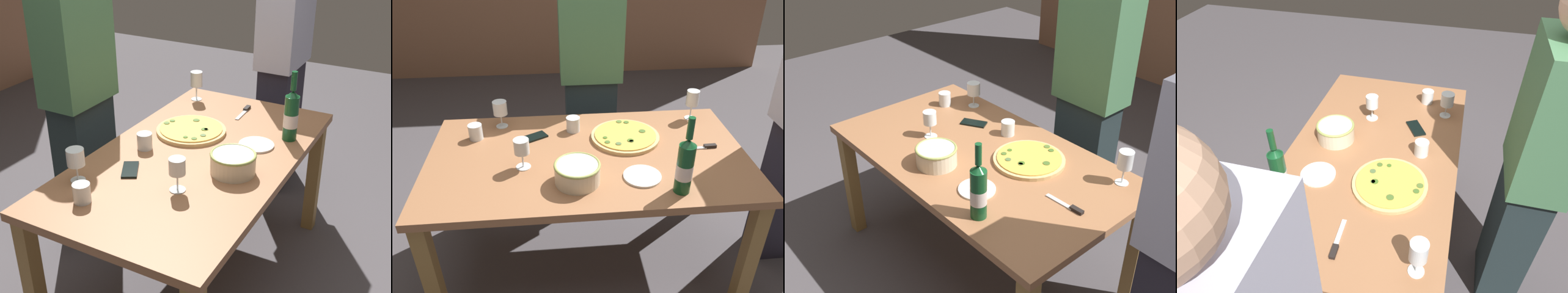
{
  "view_description": "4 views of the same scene",
  "coord_description": "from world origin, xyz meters",
  "views": [
    {
      "loc": [
        -1.94,
        -1.05,
        1.92
      ],
      "look_at": [
        0.0,
        0.0,
        0.8
      ],
      "focal_mm": 47.72,
      "sensor_mm": 36.0,
      "label": 1
    },
    {
      "loc": [
        -0.16,
        -1.68,
        1.82
      ],
      "look_at": [
        0.0,
        0.0,
        0.8
      ],
      "focal_mm": 36.49,
      "sensor_mm": 36.0,
      "label": 2
    },
    {
      "loc": [
        1.65,
        -1.42,
        2.09
      ],
      "look_at": [
        0.0,
        0.0,
        0.8
      ],
      "focal_mm": 45.33,
      "sensor_mm": 36.0,
      "label": 3
    },
    {
      "loc": [
        1.4,
        0.36,
        1.97
      ],
      "look_at": [
        0.0,
        0.0,
        0.8
      ],
      "focal_mm": 32.6,
      "sensor_mm": 36.0,
      "label": 4
    }
  ],
  "objects": [
    {
      "name": "pizza_knife",
      "position": [
        0.6,
        0.01,
        0.76
      ],
      "size": [
        0.2,
        0.03,
        0.02
      ],
      "color": "silver",
      "rests_on": "dining_table"
    },
    {
      "name": "cell_phone",
      "position": [
        -0.28,
        0.19,
        0.76
      ],
      "size": [
        0.16,
        0.13,
        0.01
      ],
      "primitive_type": "cube",
      "rotation": [
        0.0,
        0.0,
        2.09
      ],
      "color": "black",
      "rests_on": "dining_table"
    },
    {
      "name": "wine_glass_far_left",
      "position": [
        -0.46,
        0.34,
        0.86
      ],
      "size": [
        0.08,
        0.08,
        0.15
      ],
      "color": "white",
      "rests_on": "dining_table"
    },
    {
      "name": "side_plate",
      "position": [
        0.23,
        -0.22,
        0.76
      ],
      "size": [
        0.18,
        0.18,
        0.01
      ],
      "primitive_type": "cylinder",
      "color": "white",
      "rests_on": "dining_table"
    },
    {
      "name": "person_host",
      "position": [
        0.09,
        0.77,
        0.89
      ],
      "size": [
        0.39,
        0.24,
        1.73
      ],
      "rotation": [
        0.0,
        0.0,
        -1.69
      ],
      "color": "#1F2C2E",
      "rests_on": "ground"
    },
    {
      "name": "dining_table",
      "position": [
        0.0,
        0.0,
        0.66
      ],
      "size": [
        1.6,
        0.9,
        0.75
      ],
      "color": "#9C6743",
      "rests_on": "ground"
    },
    {
      "name": "cup_ceramic",
      "position": [
        -0.06,
        0.25,
        0.79
      ],
      "size": [
        0.07,
        0.07,
        0.08
      ],
      "primitive_type": "cylinder",
      "color": "white",
      "rests_on": "dining_table"
    },
    {
      "name": "serving_bowl",
      "position": [
        -0.07,
        -0.23,
        0.8
      ],
      "size": [
        0.21,
        0.21,
        0.1
      ],
      "color": "beige",
      "rests_on": "dining_table"
    },
    {
      "name": "wine_glass_near_pizza",
      "position": [
        0.63,
        0.34,
        0.87
      ],
      "size": [
        0.07,
        0.07,
        0.17
      ],
      "color": "white",
      "rests_on": "dining_table"
    },
    {
      "name": "cup_amber",
      "position": [
        -0.58,
        0.21,
        0.79
      ],
      "size": [
        0.07,
        0.07,
        0.08
      ],
      "primitive_type": "cylinder",
      "color": "white",
      "rests_on": "dining_table"
    },
    {
      "name": "wine_bottle",
      "position": [
        0.38,
        -0.34,
        0.88
      ],
      "size": [
        0.07,
        0.07,
        0.36
      ],
      "color": "#124823",
      "rests_on": "dining_table"
    },
    {
      "name": "pizza",
      "position": [
        0.21,
        0.14,
        0.76
      ],
      "size": [
        0.36,
        0.36,
        0.03
      ],
      "color": "tan",
      "rests_on": "dining_table"
    },
    {
      "name": "ground_plane",
      "position": [
        0.0,
        0.0,
        0.0
      ],
      "size": [
        8.0,
        8.0,
        0.0
      ],
      "primitive_type": "plane",
      "color": "#4D484C"
    },
    {
      "name": "wine_glass_by_bottle",
      "position": [
        -0.32,
        -0.09,
        0.86
      ],
      "size": [
        0.07,
        0.07,
        0.15
      ],
      "color": "white",
      "rests_on": "dining_table"
    }
  ]
}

